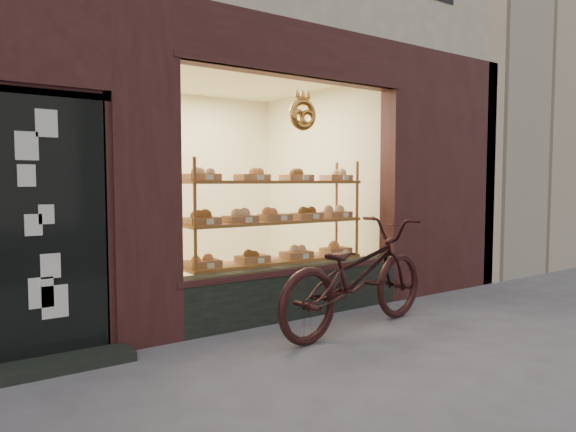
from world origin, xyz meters
TOP-DOWN VIEW (x-y plane):
  - ground at (0.00, 0.00)m, footprint 90.00×90.00m
  - neighbor_right at (9.60, 5.50)m, footprint 12.00×7.00m
  - display_shelf at (0.45, 2.55)m, footprint 2.20×0.45m
  - bicycle at (0.64, 1.38)m, footprint 2.15×1.01m

SIDE VIEW (x-z plane):
  - ground at x=0.00m, z-range 0.00..0.00m
  - bicycle at x=0.64m, z-range 0.00..1.09m
  - display_shelf at x=0.45m, z-range 0.02..1.72m
  - neighbor_right at x=9.60m, z-range 0.00..9.00m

